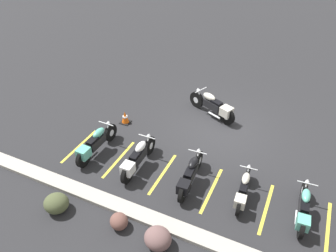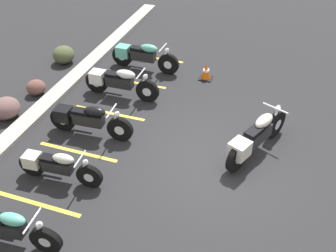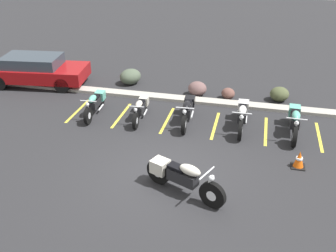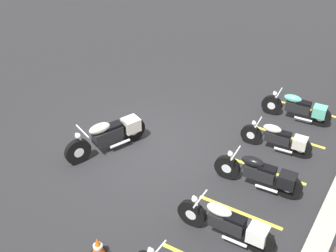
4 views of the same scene
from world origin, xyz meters
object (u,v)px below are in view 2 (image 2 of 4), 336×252
object	(u,v)px
landscape_rock_0	(6,108)
parked_bike_0	(4,226)
motorcycle_cream_featured	(255,137)
landscape_rock_1	(64,55)
parked_bike_3	(118,82)
traffic_cone	(206,72)
parked_bike_1	(55,166)
landscape_rock_3	(36,87)
parked_bike_2	(86,119)
parked_bike_4	(141,55)

from	to	relation	value
landscape_rock_0	parked_bike_0	bearing A→B (deg)	-142.73
motorcycle_cream_featured	landscape_rock_1	distance (m)	7.27
parked_bike_3	traffic_cone	xyz separation A→B (m)	(1.81, -2.17, -0.23)
parked_bike_1	landscape_rock_1	distance (m)	5.66
landscape_rock_3	parked_bike_1	bearing A→B (deg)	-139.30
parked_bike_0	parked_bike_2	world-z (taller)	parked_bike_2
parked_bike_4	landscape_rock_1	xyz separation A→B (m)	(-0.44, 2.64, -0.19)
parked_bike_2	traffic_cone	xyz separation A→B (m)	(3.73, -2.15, -0.22)
landscape_rock_0	landscape_rock_1	bearing A→B (deg)	3.49
motorcycle_cream_featured	landscape_rock_3	bearing A→B (deg)	107.96
motorcycle_cream_featured	parked_bike_1	bearing A→B (deg)	143.36
motorcycle_cream_featured	landscape_rock_3	world-z (taller)	motorcycle_cream_featured
parked_bike_0	traffic_cone	world-z (taller)	parked_bike_0
parked_bike_3	parked_bike_4	xyz separation A→B (m)	(1.75, -0.03, 0.01)
parked_bike_2	landscape_rock_3	bearing A→B (deg)	149.40
motorcycle_cream_featured	landscape_rock_1	world-z (taller)	motorcycle_cream_featured
motorcycle_cream_featured	traffic_cone	xyz separation A→B (m)	(3.13, 1.99, -0.26)
motorcycle_cream_featured	parked_bike_2	size ratio (longest dim) A/B	1.02
parked_bike_2	landscape_rock_3	xyz separation A→B (m)	(1.22, 2.36, -0.24)
landscape_rock_0	traffic_cone	xyz separation A→B (m)	(3.79, -4.58, -0.04)
parked_bike_2	landscape_rock_1	bearing A→B (deg)	125.88
motorcycle_cream_featured	parked_bike_4	world-z (taller)	motorcycle_cream_featured
parked_bike_0	landscape_rock_3	bearing A→B (deg)	114.15
landscape_rock_0	landscape_rock_1	world-z (taller)	landscape_rock_0
parked_bike_1	parked_bike_0	bearing A→B (deg)	-93.72
motorcycle_cream_featured	parked_bike_3	world-z (taller)	motorcycle_cream_featured
motorcycle_cream_featured	landscape_rock_0	bearing A→B (deg)	119.08
parked_bike_0	landscape_rock_0	bearing A→B (deg)	123.13
parked_bike_2	traffic_cone	world-z (taller)	parked_bike_2
landscape_rock_3	landscape_rock_0	bearing A→B (deg)	176.77
landscape_rock_0	parked_bike_3	bearing A→B (deg)	-50.56
parked_bike_0	parked_bike_2	bearing A→B (deg)	88.50
parked_bike_0	parked_bike_1	world-z (taller)	parked_bike_0
parked_bike_1	parked_bike_2	size ratio (longest dim) A/B	0.89
parked_bike_4	motorcycle_cream_featured	bearing A→B (deg)	-34.93
parked_bike_3	landscape_rock_0	world-z (taller)	parked_bike_3
parked_bike_1	landscape_rock_1	xyz separation A→B (m)	(4.93, 2.78, -0.13)
parked_bike_4	parked_bike_1	bearing A→B (deg)	-86.84
parked_bike_4	landscape_rock_3	world-z (taller)	parked_bike_4
motorcycle_cream_featured	parked_bike_2	bearing A→B (deg)	121.66
parked_bike_2	landscape_rock_0	bearing A→B (deg)	178.02
motorcycle_cream_featured	parked_bike_1	size ratio (longest dim) A/B	1.16
landscape_rock_1	landscape_rock_3	xyz separation A→B (m)	(-2.01, -0.27, -0.06)
landscape_rock_1	parked_bike_1	bearing A→B (deg)	-150.56
landscape_rock_1	parked_bike_0	bearing A→B (deg)	-157.36
landscape_rock_3	motorcycle_cream_featured	bearing A→B (deg)	-95.38
landscape_rock_1	parked_bike_4	bearing A→B (deg)	-80.52
parked_bike_0	landscape_rock_1	world-z (taller)	parked_bike_0
parked_bike_4	landscape_rock_1	world-z (taller)	parked_bike_4
parked_bike_3	landscape_rock_3	bearing A→B (deg)	-163.78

